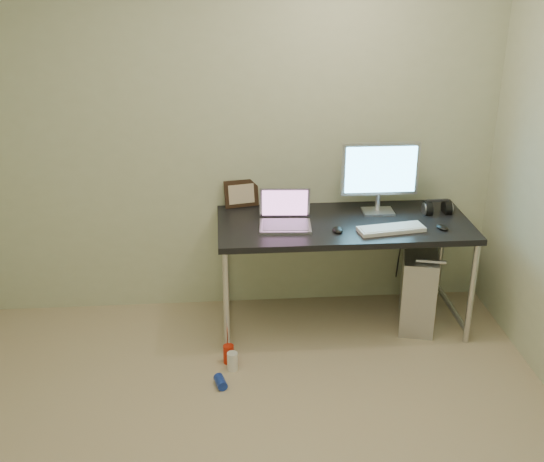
% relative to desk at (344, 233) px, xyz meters
% --- Properties ---
extents(wall_back, '(3.50, 0.02, 2.50)m').
position_rel_desk_xyz_m(wall_back, '(-0.66, 0.36, 0.58)').
color(wall_back, beige).
rests_on(wall_back, ground).
extents(desk, '(1.65, 0.72, 0.75)m').
position_rel_desk_xyz_m(desk, '(0.00, 0.00, 0.00)').
color(desk, black).
rests_on(desk, ground).
extents(tower_computer, '(0.35, 0.55, 0.57)m').
position_rel_desk_xyz_m(tower_computer, '(0.53, -0.02, -0.41)').
color(tower_computer, '#BABABF').
rests_on(tower_computer, ground).
extents(cable_a, '(0.01, 0.16, 0.69)m').
position_rel_desk_xyz_m(cable_a, '(0.48, 0.31, -0.27)').
color(cable_a, black).
rests_on(cable_a, ground).
extents(cable_b, '(0.02, 0.11, 0.71)m').
position_rel_desk_xyz_m(cable_b, '(0.57, 0.29, -0.29)').
color(cable_b, black).
rests_on(cable_b, ground).
extents(can_red, '(0.09, 0.09, 0.12)m').
position_rel_desk_xyz_m(can_red, '(-0.78, -0.44, -0.61)').
color(can_red, red).
rests_on(can_red, ground).
extents(can_white, '(0.07, 0.07, 0.12)m').
position_rel_desk_xyz_m(can_white, '(-0.76, -0.52, -0.61)').
color(can_white, white).
rests_on(can_white, ground).
extents(can_blue, '(0.09, 0.12, 0.06)m').
position_rel_desk_xyz_m(can_blue, '(-0.83, -0.68, -0.64)').
color(can_blue, '#1832A2').
rests_on(can_blue, ground).
extents(laptop, '(0.34, 0.29, 0.23)m').
position_rel_desk_xyz_m(laptop, '(-0.39, -0.02, 0.13)').
color(laptop, silver).
rests_on(laptop, desk).
extents(monitor, '(0.51, 0.15, 0.48)m').
position_rel_desk_xyz_m(monitor, '(0.25, 0.15, 0.36)').
color(monitor, silver).
rests_on(monitor, desk).
extents(keyboard, '(0.44, 0.20, 0.03)m').
position_rel_desk_xyz_m(keyboard, '(0.27, -0.17, 0.09)').
color(keyboard, white).
rests_on(keyboard, desk).
extents(mouse_right, '(0.09, 0.11, 0.03)m').
position_rel_desk_xyz_m(mouse_right, '(0.60, -0.16, 0.09)').
color(mouse_right, black).
rests_on(mouse_right, desk).
extents(mouse_left, '(0.07, 0.10, 0.03)m').
position_rel_desk_xyz_m(mouse_left, '(-0.07, -0.15, 0.09)').
color(mouse_left, black).
rests_on(mouse_left, desk).
extents(headphones, '(0.18, 0.11, 0.12)m').
position_rel_desk_xyz_m(headphones, '(0.65, 0.11, 0.11)').
color(headphones, black).
rests_on(headphones, desk).
extents(picture_frame, '(0.24, 0.11, 0.19)m').
position_rel_desk_xyz_m(picture_frame, '(-0.66, 0.34, 0.17)').
color(picture_frame, black).
rests_on(picture_frame, desk).
extents(webcam, '(0.04, 0.04, 0.11)m').
position_rel_desk_xyz_m(webcam, '(-0.36, 0.27, 0.16)').
color(webcam, silver).
rests_on(webcam, desk).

